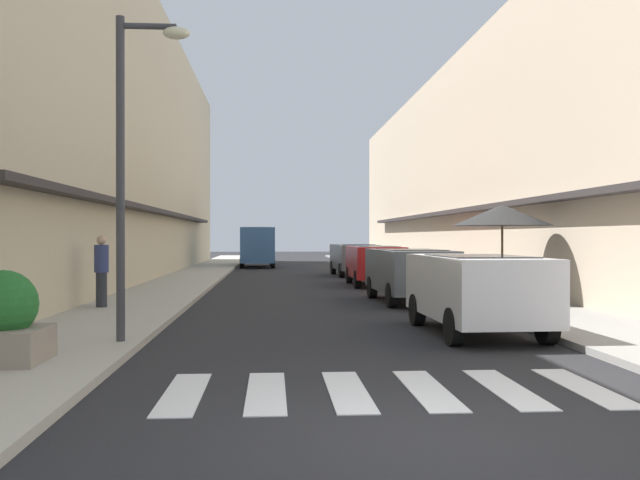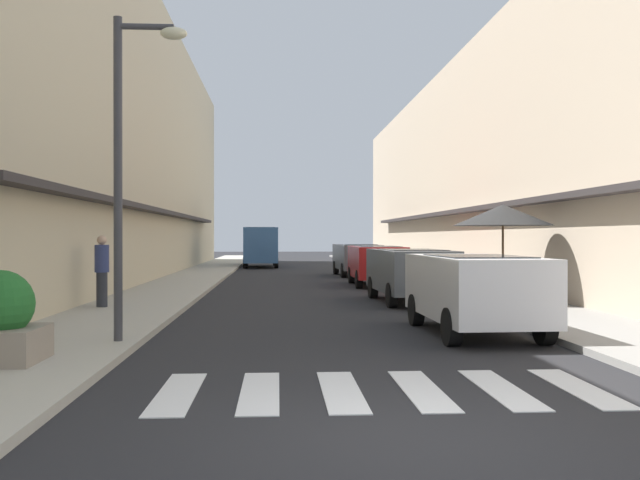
{
  "view_description": "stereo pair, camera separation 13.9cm",
  "coord_description": "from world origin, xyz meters",
  "px_view_note": "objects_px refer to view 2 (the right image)",
  "views": [
    {
      "loc": [
        -1.35,
        -5.93,
        1.81
      ],
      "look_at": [
        -0.18,
        11.11,
        1.73
      ],
      "focal_mm": 38.74,
      "sensor_mm": 36.0,
      "label": 1
    },
    {
      "loc": [
        -1.21,
        -5.94,
        1.81
      ],
      "look_at": [
        -0.18,
        11.11,
        1.73
      ],
      "focal_mm": 38.74,
      "sensor_mm": 36.0,
      "label": 2
    }
  ],
  "objects_px": {
    "parked_car_near": "(475,285)",
    "street_lamp": "(130,143)",
    "parked_car_mid": "(410,269)",
    "cafe_umbrella": "(503,215)",
    "parked_car_far": "(377,261)",
    "pedestrian_walking_near": "(102,269)",
    "delivery_van": "(261,244)",
    "parked_car_distant": "(357,256)"
  },
  "relations": [
    {
      "from": "parked_car_far",
      "to": "parked_car_distant",
      "type": "height_order",
      "value": "same"
    },
    {
      "from": "cafe_umbrella",
      "to": "pedestrian_walking_near",
      "type": "xyz_separation_m",
      "value": [
        -10.11,
        -0.73,
        -1.34
      ]
    },
    {
      "from": "cafe_umbrella",
      "to": "pedestrian_walking_near",
      "type": "distance_m",
      "value": 10.22
    },
    {
      "from": "parked_car_mid",
      "to": "delivery_van",
      "type": "height_order",
      "value": "delivery_van"
    },
    {
      "from": "delivery_van",
      "to": "pedestrian_walking_near",
      "type": "distance_m",
      "value": 24.61
    },
    {
      "from": "street_lamp",
      "to": "parked_car_near",
      "type": "bearing_deg",
      "value": 11.09
    },
    {
      "from": "cafe_umbrella",
      "to": "pedestrian_walking_near",
      "type": "bearing_deg",
      "value": -175.86
    },
    {
      "from": "pedestrian_walking_near",
      "to": "parked_car_mid",
      "type": "bearing_deg",
      "value": 126.0
    },
    {
      "from": "delivery_van",
      "to": "street_lamp",
      "type": "distance_m",
      "value": 30.04
    },
    {
      "from": "parked_car_distant",
      "to": "parked_car_near",
      "type": "bearing_deg",
      "value": -90.0
    },
    {
      "from": "parked_car_far",
      "to": "cafe_umbrella",
      "type": "height_order",
      "value": "cafe_umbrella"
    },
    {
      "from": "parked_car_distant",
      "to": "delivery_van",
      "type": "relative_size",
      "value": 0.81
    },
    {
      "from": "street_lamp",
      "to": "cafe_umbrella",
      "type": "bearing_deg",
      "value": 37.23
    },
    {
      "from": "parked_car_mid",
      "to": "cafe_umbrella",
      "type": "distance_m",
      "value": 2.88
    },
    {
      "from": "parked_car_mid",
      "to": "street_lamp",
      "type": "relative_size",
      "value": 0.81
    },
    {
      "from": "parked_car_near",
      "to": "parked_car_distant",
      "type": "distance_m",
      "value": 19.2
    },
    {
      "from": "parked_car_mid",
      "to": "delivery_van",
      "type": "bearing_deg",
      "value": 101.76
    },
    {
      "from": "parked_car_near",
      "to": "street_lamp",
      "type": "height_order",
      "value": "street_lamp"
    },
    {
      "from": "parked_car_mid",
      "to": "parked_car_distant",
      "type": "bearing_deg",
      "value": 90.0
    },
    {
      "from": "parked_car_distant",
      "to": "cafe_umbrella",
      "type": "bearing_deg",
      "value": -81.06
    },
    {
      "from": "parked_car_distant",
      "to": "street_lamp",
      "type": "xyz_separation_m",
      "value": [
        -6.04,
        -20.38,
        2.42
      ]
    },
    {
      "from": "parked_car_far",
      "to": "delivery_van",
      "type": "bearing_deg",
      "value": 106.36
    },
    {
      "from": "street_lamp",
      "to": "delivery_van",
      "type": "bearing_deg",
      "value": 87.42
    },
    {
      "from": "parked_car_near",
      "to": "street_lamp",
      "type": "distance_m",
      "value": 6.62
    },
    {
      "from": "parked_car_mid",
      "to": "cafe_umbrella",
      "type": "xyz_separation_m",
      "value": [
        2.22,
        -1.13,
        1.45
      ]
    },
    {
      "from": "parked_car_far",
      "to": "pedestrian_walking_near",
      "type": "height_order",
      "value": "pedestrian_walking_near"
    },
    {
      "from": "parked_car_mid",
      "to": "parked_car_far",
      "type": "distance_m",
      "value": 6.56
    },
    {
      "from": "cafe_umbrella",
      "to": "street_lamp",
      "type": "bearing_deg",
      "value": -142.77
    },
    {
      "from": "parked_car_mid",
      "to": "street_lamp",
      "type": "xyz_separation_m",
      "value": [
        -6.04,
        -7.41,
        2.42
      ]
    },
    {
      "from": "parked_car_near",
      "to": "cafe_umbrella",
      "type": "relative_size",
      "value": 1.59
    },
    {
      "from": "parked_car_distant",
      "to": "pedestrian_walking_near",
      "type": "xyz_separation_m",
      "value": [
        -7.89,
        -14.84,
        0.11
      ]
    },
    {
      "from": "street_lamp",
      "to": "cafe_umbrella",
      "type": "distance_m",
      "value": 10.42
    },
    {
      "from": "parked_car_mid",
      "to": "pedestrian_walking_near",
      "type": "xyz_separation_m",
      "value": [
        -7.89,
        -1.86,
        0.11
      ]
    },
    {
      "from": "parked_car_far",
      "to": "street_lamp",
      "type": "bearing_deg",
      "value": -113.4
    },
    {
      "from": "parked_car_mid",
      "to": "parked_car_distant",
      "type": "distance_m",
      "value": 12.98
    },
    {
      "from": "parked_car_far",
      "to": "street_lamp",
      "type": "relative_size",
      "value": 0.81
    },
    {
      "from": "parked_car_mid",
      "to": "delivery_van",
      "type": "distance_m",
      "value": 23.03
    },
    {
      "from": "delivery_van",
      "to": "street_lamp",
      "type": "bearing_deg",
      "value": -92.58
    },
    {
      "from": "parked_car_mid",
      "to": "parked_car_far",
      "type": "xyz_separation_m",
      "value": [
        -0.0,
        6.56,
        0.0
      ]
    },
    {
      "from": "parked_car_near",
      "to": "parked_car_mid",
      "type": "bearing_deg",
      "value": 90.0
    },
    {
      "from": "parked_car_near",
      "to": "street_lamp",
      "type": "relative_size",
      "value": 0.78
    },
    {
      "from": "parked_car_distant",
      "to": "cafe_umbrella",
      "type": "xyz_separation_m",
      "value": [
        2.22,
        -14.11,
        1.45
      ]
    }
  ]
}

